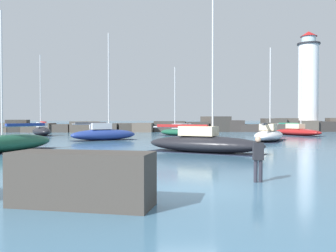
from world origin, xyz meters
TOP-DOWN VIEW (x-y plane):
  - ground_plane at (0.00, 0.00)m, footprint 600.00×600.00m
  - open_sea_beyond at (0.00, 110.39)m, footprint 400.00×116.00m
  - breakwater_jetty at (3.51, 50.41)m, footprint 66.11×6.83m
  - lighthouse at (27.33, 51.51)m, footprint 4.56×4.56m
  - foreground_rocks at (-3.56, -2.10)m, footprint 18.08×6.24m
  - sailboat_moored_0 at (11.18, 24.51)m, footprint 6.06×8.41m
  - sailboat_moored_1 at (-5.47, 26.66)m, footprint 7.04×4.81m
  - sailboat_moored_2 at (18.80, 35.78)m, footprint 5.09×7.84m
  - sailboat_moored_3 at (-10.46, 13.89)m, footprint 5.01×8.10m
  - sailboat_moored_6 at (3.03, 36.18)m, footprint 5.23×5.16m
  - sailboat_moored_7 at (2.64, 12.49)m, footprint 8.10×6.31m
  - sailboat_moored_8 at (-14.66, 37.44)m, footprint 4.31×5.78m
  - mooring_buoy_orange_near at (-13.37, 28.01)m, footprint 0.54×0.54m
  - person_on_rocks at (2.79, 0.98)m, footprint 0.36×0.22m

SIDE VIEW (x-z plane):
  - ground_plane at x=0.00m, z-range 0.00..0.00m
  - open_sea_beyond at x=0.00m, z-range 0.00..0.01m
  - mooring_buoy_orange_near at x=-13.37m, z-range -0.10..0.64m
  - foreground_rocks at x=-3.56m, z-range -0.23..1.19m
  - sailboat_moored_2 at x=18.80m, z-range -3.90..5.02m
  - sailboat_moored_6 at x=3.03m, z-range -3.90..5.06m
  - sailboat_moored_3 at x=-10.46m, z-range -4.09..5.33m
  - sailboat_moored_0 at x=11.18m, z-range -4.07..5.35m
  - sailboat_moored_7 at x=2.64m, z-range -4.63..5.96m
  - sailboat_moored_8 at x=-14.66m, z-range -4.60..5.97m
  - sailboat_moored_1 at x=-5.47m, z-range -4.85..6.24m
  - person_on_rocks at x=2.79m, z-range 0.09..1.74m
  - breakwater_jetty at x=3.51m, z-range -0.36..2.21m
  - lighthouse at x=27.33m, z-range -0.96..16.43m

